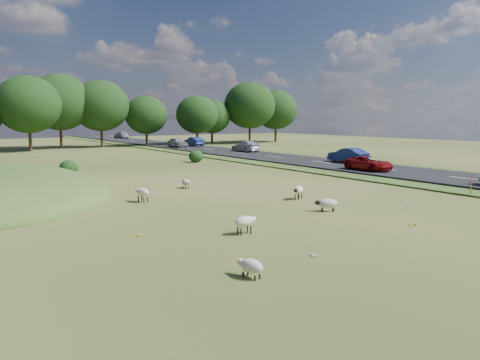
% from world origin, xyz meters
% --- Properties ---
extents(ground, '(160.00, 160.00, 0.00)m').
position_xyz_m(ground, '(0.00, 20.00, 0.00)').
color(ground, '#364F18').
rests_on(ground, ground).
extents(road, '(8.00, 150.00, 0.25)m').
position_xyz_m(road, '(20.00, 30.00, 0.12)').
color(road, black).
rests_on(road, ground).
extents(treeline, '(96.28, 14.66, 11.70)m').
position_xyz_m(treeline, '(-1.06, 55.44, 6.57)').
color(treeline, black).
rests_on(treeline, ground).
extents(shrubs, '(25.57, 9.35, 1.33)m').
position_xyz_m(shrubs, '(-2.79, 24.82, 0.66)').
color(shrubs, black).
rests_on(shrubs, ground).
extents(marker_post, '(0.06, 0.06, 1.20)m').
position_xyz_m(marker_post, '(14.00, -3.81, 0.60)').
color(marker_post, '#D8590C').
rests_on(marker_post, ground).
extents(sheep_0, '(0.70, 1.20, 0.84)m').
position_xyz_m(sheep_0, '(-3.88, 5.25, 0.58)').
color(sheep_0, beige).
rests_on(sheep_0, ground).
extents(sheep_1, '(1.11, 0.56, 0.79)m').
position_xyz_m(sheep_1, '(-3.09, -4.17, 0.55)').
color(sheep_1, beige).
rests_on(sheep_1, ground).
extents(sheep_2, '(1.14, 0.89, 0.81)m').
position_xyz_m(sheep_2, '(4.23, 1.07, 0.57)').
color(sheep_2, beige).
rests_on(sheep_2, ground).
extents(sheep_3, '(0.48, 1.05, 0.61)m').
position_xyz_m(sheep_3, '(0.63, 8.70, 0.38)').
color(sheep_3, beige).
rests_on(sheep_3, ground).
extents(sheep_4, '(1.18, 0.97, 0.68)m').
position_xyz_m(sheep_4, '(3.12, -2.53, 0.43)').
color(sheep_4, beige).
rests_on(sheep_4, ground).
extents(sheep_5, '(0.61, 1.06, 0.59)m').
position_xyz_m(sheep_5, '(-5.92, -8.70, 0.37)').
color(sheep_5, beige).
rests_on(sheep_5, ground).
extents(car_0, '(2.10, 5.15, 1.50)m').
position_xyz_m(car_0, '(21.90, 83.52, 1.00)').
color(car_0, '#AAADB2').
rests_on(car_0, road).
extents(car_1, '(2.06, 4.46, 1.24)m').
position_xyz_m(car_1, '(18.10, 8.00, 0.87)').
color(car_1, maroon).
rests_on(car_1, road).
extents(car_3, '(1.82, 4.53, 1.54)m').
position_xyz_m(car_3, '(18.10, 46.44, 1.02)').
color(car_3, '#96989C').
rests_on(car_3, road).
extents(car_4, '(2.05, 5.04, 1.46)m').
position_xyz_m(car_4, '(21.90, 33.02, 0.98)').
color(car_4, silver).
rests_on(car_4, road).
extents(car_5, '(1.55, 4.46, 1.47)m').
position_xyz_m(car_5, '(21.90, 48.26, 0.98)').
color(car_5, navy).
rests_on(car_5, road).
extents(car_6, '(1.58, 4.55, 1.50)m').
position_xyz_m(car_6, '(21.90, 14.13, 1.00)').
color(car_6, navy).
rests_on(car_6, road).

